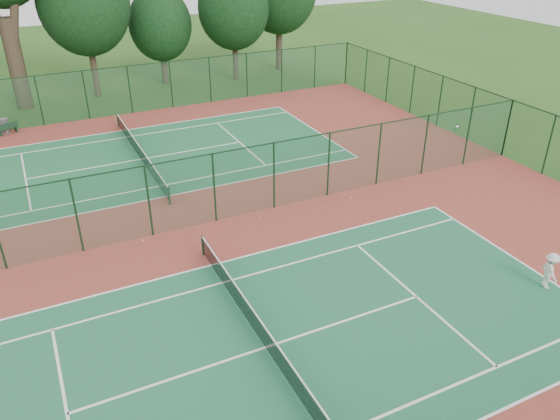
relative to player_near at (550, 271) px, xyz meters
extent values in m
plane|color=#2A531A|center=(-11.38, 10.72, -0.79)|extent=(120.00, 120.00, 0.00)
cube|color=maroon|center=(-11.38, 10.72, -0.78)|extent=(40.00, 36.00, 0.01)
cube|color=#1E613F|center=(-11.38, 1.72, -0.77)|extent=(23.77, 10.97, 0.01)
cube|color=#1F633B|center=(-11.38, 19.72, -0.77)|extent=(23.77, 10.97, 0.01)
cube|color=#18482D|center=(-11.38, 28.72, 0.96)|extent=(40.00, 0.02, 3.50)
cube|color=#12331A|center=(-11.38, 28.72, 2.67)|extent=(40.00, 0.05, 0.05)
cube|color=#1A4E2B|center=(8.62, 10.72, 0.96)|extent=(0.02, 36.00, 3.50)
cube|color=#13341F|center=(8.62, 10.72, 2.67)|extent=(0.05, 36.00, 0.05)
cube|color=#184A2F|center=(-11.38, 10.72, 0.96)|extent=(40.00, 0.02, 3.50)
cube|color=#13351B|center=(-11.38, 10.72, 2.67)|extent=(40.00, 0.05, 0.05)
cylinder|color=#153B24|center=(-11.38, 8.12, -0.30)|extent=(0.10, 0.10, 0.97)
cube|color=black|center=(-11.38, 1.72, -0.30)|extent=(0.02, 12.80, 0.85)
cube|color=white|center=(-11.38, 1.72, 0.13)|extent=(0.04, 12.80, 0.06)
cylinder|color=#133621|center=(-11.38, 13.32, -0.30)|extent=(0.10, 0.10, 0.97)
cylinder|color=#133621|center=(-11.38, 26.12, -0.30)|extent=(0.10, 0.10, 0.97)
cube|color=black|center=(-11.38, 19.72, -0.30)|extent=(0.02, 12.80, 0.85)
cube|color=white|center=(-11.38, 19.72, 0.13)|extent=(0.04, 12.80, 0.06)
imported|color=silver|center=(0.00, 0.00, 0.00)|extent=(0.91, 1.14, 1.54)
cylinder|color=slate|center=(-18.44, 28.22, -0.28)|extent=(0.71, 0.71, 0.99)
cube|color=black|center=(-18.77, 27.71, -0.59)|extent=(0.20, 0.34, 0.39)
cube|color=black|center=(-17.82, 28.12, -0.59)|extent=(0.20, 0.34, 0.39)
cube|color=black|center=(-18.30, 27.92, -0.37)|extent=(1.33, 0.84, 0.04)
cube|color=black|center=(-18.23, 27.76, -0.18)|extent=(1.21, 0.55, 0.39)
sphere|color=#DAF539|center=(-7.80, 10.12, -0.75)|extent=(0.07, 0.07, 0.07)
sphere|color=yellow|center=(-2.79, 9.84, -0.74)|extent=(0.07, 0.07, 0.07)
sphere|color=yellow|center=(-13.46, 10.37, -0.74)|extent=(0.07, 0.07, 0.07)
cylinder|color=#35281D|center=(-16.88, 33.60, 2.49)|extent=(1.20, 1.20, 6.57)
camera|label=1|loc=(-17.06, -11.11, 12.14)|focal=35.00mm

